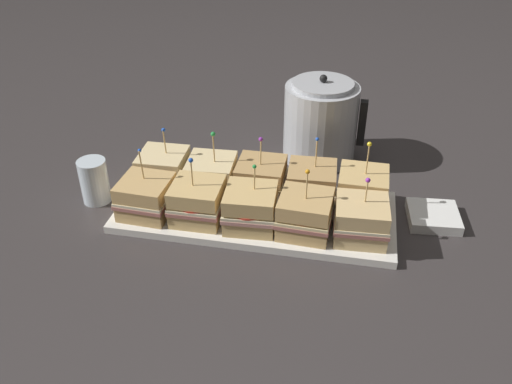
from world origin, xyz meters
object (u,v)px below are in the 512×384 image
object	(u,v)px
sandwich_front_left	(198,202)
sandwich_front_center	(250,208)
sandwich_front_far_right	(361,220)
kettle_steel	(321,121)
sandwich_back_far_left	(164,170)
napkin_stack	(433,216)
sandwich_back_far_right	(362,190)
sandwich_back_left	(212,175)
drinking_glass	(94,181)
serving_platter	(256,212)
sandwich_back_center	(261,179)
sandwich_front_far_left	(146,197)
sandwich_front_right	(305,214)
sandwich_back_right	(312,184)

from	to	relation	value
sandwich_front_left	sandwich_front_center	world-z (taller)	sandwich_front_left
sandwich_front_far_right	kettle_steel	xyz separation A→B (m)	(-0.12, 0.37, 0.05)
sandwich_back_far_left	napkin_stack	distance (m)	0.65
sandwich_back_far_right	sandwich_back_left	bearing A→B (deg)	-179.73
sandwich_front_left	drinking_glass	xyz separation A→B (m)	(-0.27, 0.05, -0.01)
serving_platter	kettle_steel	size ratio (longest dim) A/B	2.69
sandwich_back_center	sandwich_front_far_right	bearing A→B (deg)	-26.30
serving_platter	drinking_glass	world-z (taller)	drinking_glass
serving_platter	sandwich_front_far_left	world-z (taller)	sandwich_front_far_left
sandwich_back_center	napkin_stack	world-z (taller)	sandwich_back_center
sandwich_front_center	sandwich_back_far_right	bearing A→B (deg)	26.92
sandwich_back_center	serving_platter	bearing A→B (deg)	-90.70
napkin_stack	sandwich_back_far_right	bearing A→B (deg)	179.03
sandwich_front_right	sandwich_front_far_right	xyz separation A→B (m)	(0.12, 0.01, -0.00)
sandwich_back_center	napkin_stack	distance (m)	0.41
sandwich_front_left	sandwich_back_left	world-z (taller)	sandwich_back_left
sandwich_front_right	napkin_stack	distance (m)	0.31
sandwich_front_right	sandwich_front_left	bearing A→B (deg)	179.33
sandwich_back_far_left	sandwich_back_center	distance (m)	0.24
sandwich_front_left	sandwich_back_far_right	distance (m)	0.38
sandwich_back_left	sandwich_back_far_right	world-z (taller)	sandwich_back_far_right
sandwich_back_left	napkin_stack	bearing A→B (deg)	-0.13
sandwich_back_center	sandwich_back_right	distance (m)	0.12
kettle_steel	sandwich_back_far_left	bearing A→B (deg)	-145.23
sandwich_front_center	sandwich_front_far_right	world-z (taller)	sandwich_front_center
sandwich_front_left	sandwich_back_left	xyz separation A→B (m)	(0.00, 0.12, -0.00)
sandwich_front_left	kettle_steel	world-z (taller)	kettle_steel
sandwich_front_far_right	sandwich_back_far_right	distance (m)	0.12
sandwich_back_far_left	sandwich_back_center	size ratio (longest dim) A/B	0.99
sandwich_back_far_right	drinking_glass	world-z (taller)	sandwich_back_far_right
sandwich_front_far_left	sandwich_front_far_right	size ratio (longest dim) A/B	1.12
serving_platter	sandwich_back_right	distance (m)	0.15
sandwich_front_far_left	sandwich_back_right	bearing A→B (deg)	18.48
sandwich_back_right	sandwich_back_far_right	bearing A→B (deg)	-0.29
sandwich_front_far_left	sandwich_back_far_right	distance (m)	0.50
sandwich_back_far_right	napkin_stack	size ratio (longest dim) A/B	1.39
sandwich_back_left	sandwich_back_right	distance (m)	0.24
sandwich_back_far_left	drinking_glass	bearing A→B (deg)	-154.66
sandwich_back_far_left	sandwich_front_center	bearing A→B (deg)	-26.51
sandwich_front_center	sandwich_back_left	size ratio (longest dim) A/B	0.90
sandwich_front_left	sandwich_front_far_right	bearing A→B (deg)	0.35
sandwich_back_left	sandwich_front_center	bearing A→B (deg)	-44.93
sandwich_front_far_right	kettle_steel	world-z (taller)	kettle_steel
sandwich_back_far_right	napkin_stack	distance (m)	0.17
sandwich_back_far_left	drinking_glass	size ratio (longest dim) A/B	1.43
sandwich_front_center	sandwich_front_left	bearing A→B (deg)	179.05
sandwich_front_far_right	napkin_stack	size ratio (longest dim) A/B	1.18
sandwich_front_left	sandwich_back_right	size ratio (longest dim) A/B	0.96
sandwich_front_center	sandwich_back_left	xyz separation A→B (m)	(-0.12, 0.12, -0.00)
sandwich_back_right	napkin_stack	xyz separation A→B (m)	(0.29, -0.00, -0.05)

